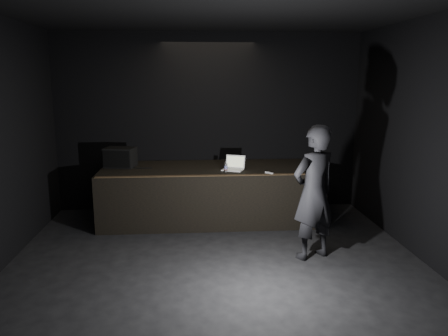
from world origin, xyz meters
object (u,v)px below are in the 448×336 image
stage_monitor (120,157)px  laptop (234,166)px  beer_can (226,168)px  person (314,193)px  stage_riser (211,193)px

stage_monitor → laptop: (2.09, -0.40, -0.12)m
stage_monitor → beer_can: bearing=-4.4°
stage_monitor → beer_can: stage_monitor is taller
person → laptop: bearing=-83.9°
stage_riser → beer_can: size_ratio=27.01×
beer_can → stage_monitor: bearing=163.3°
laptop → beer_can: bearing=-107.8°
stage_riser → laptop: (0.41, -0.23, 0.56)m
stage_monitor → person: (3.09, -2.07, -0.19)m
stage_riser → stage_monitor: 1.81m
beer_can → person: 1.90m
stage_riser → laptop: bearing=-29.6°
stage_riser → beer_can: beer_can is taller
stage_riser → laptop: laptop is taller
beer_can → person: size_ratio=0.07×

